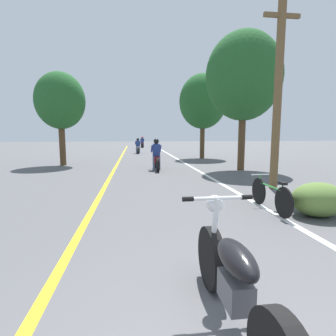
{
  "coord_description": "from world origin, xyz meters",
  "views": [
    {
      "loc": [
        -0.76,
        -1.15,
        1.67
      ],
      "look_at": [
        0.02,
        4.78,
        0.9
      ],
      "focal_mm": 28.0,
      "sensor_mm": 36.0,
      "label": 1
    }
  ],
  "objects": [
    {
      "name": "roadside_tree_right_far",
      "position": [
        3.97,
        16.68,
        3.88
      ],
      "size": [
        3.23,
        2.91,
        5.75
      ],
      "color": "#513A23",
      "rests_on": "ground"
    },
    {
      "name": "motorcycle_rider_far",
      "position": [
        0.31,
        32.09,
        0.53
      ],
      "size": [
        0.5,
        1.95,
        1.39
      ],
      "color": "black",
      "rests_on": "ground"
    },
    {
      "name": "lane_stripe_center",
      "position": [
        -1.7,
        12.78,
        0.0
      ],
      "size": [
        0.14,
        48.0,
        0.01
      ],
      "primitive_type": "cube",
      "color": "yellow",
      "rests_on": "ground"
    },
    {
      "name": "bicycle_parked",
      "position": [
        2.2,
        4.13,
        0.34
      ],
      "size": [
        0.44,
        1.71,
        0.74
      ],
      "color": "black",
      "rests_on": "ground"
    },
    {
      "name": "roadside_bush",
      "position": [
        2.98,
        3.63,
        0.35
      ],
      "size": [
        1.1,
        0.88,
        0.7
      ],
      "color": "#5B7A38",
      "rests_on": "ground"
    },
    {
      "name": "roadside_tree_right_near",
      "position": [
        4.25,
        10.59,
        4.26
      ],
      "size": [
        3.46,
        3.12,
        6.28
      ],
      "color": "#513A23",
      "rests_on": "ground"
    },
    {
      "name": "motorcycle_rider_mid",
      "position": [
        -0.4,
        22.05,
        0.52
      ],
      "size": [
        0.5,
        1.96,
        1.34
      ],
      "color": "black",
      "rests_on": "ground"
    },
    {
      "name": "motorcycle_foreground",
      "position": [
        0.06,
        0.81,
        0.44
      ],
      "size": [
        0.71,
        2.06,
        1.07
      ],
      "color": "black",
      "rests_on": "ground"
    },
    {
      "name": "lane_stripe_edge",
      "position": [
        2.17,
        12.78,
        0.0
      ],
      "size": [
        0.14,
        48.0,
        0.01
      ],
      "primitive_type": "cube",
      "color": "white",
      "rests_on": "ground"
    },
    {
      "name": "utility_pole",
      "position": [
        3.54,
        6.39,
        2.92
      ],
      "size": [
        1.1,
        0.24,
        5.67
      ],
      "color": "brown",
      "rests_on": "ground"
    },
    {
      "name": "motorcycle_rider_lead",
      "position": [
        0.29,
        11.09,
        0.56
      ],
      "size": [
        0.5,
        2.04,
        1.47
      ],
      "color": "black",
      "rests_on": "ground"
    },
    {
      "name": "roadside_tree_left",
      "position": [
        -4.57,
        13.57,
        3.4
      ],
      "size": [
        2.58,
        2.32,
        4.91
      ],
      "color": "#513A23",
      "rests_on": "ground"
    }
  ]
}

